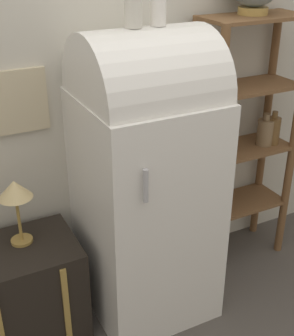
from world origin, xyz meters
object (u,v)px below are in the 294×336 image
at_px(vase_center, 158,2).
at_px(refrigerator, 145,176).
at_px(vase_left, 133,3).
at_px(desk_lamp, 15,194).
at_px(suitcase_trunk, 23,291).

bearing_deg(vase_center, refrigerator, -178.70).
relative_size(vase_left, desk_lamp, 0.63).
bearing_deg(vase_left, suitcase_trunk, 174.47).
height_order(vase_left, vase_center, vase_center).
xyz_separation_m(suitcase_trunk, desk_lamp, (0.04, 0.05, 0.55)).
height_order(refrigerator, vase_center, vase_center).
xyz_separation_m(vase_center, desk_lamp, (-0.71, 0.11, -0.85)).
bearing_deg(suitcase_trunk, vase_left, -5.53).
xyz_separation_m(refrigerator, suitcase_trunk, (-0.68, 0.07, -0.55)).
relative_size(refrigerator, suitcase_trunk, 2.67).
bearing_deg(suitcase_trunk, refrigerator, -5.49).
height_order(refrigerator, suitcase_trunk, refrigerator).
xyz_separation_m(refrigerator, vase_left, (-0.06, 0.01, 0.85)).
xyz_separation_m(vase_left, desk_lamp, (-0.59, 0.11, -0.85)).
bearing_deg(refrigerator, vase_center, 1.30).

